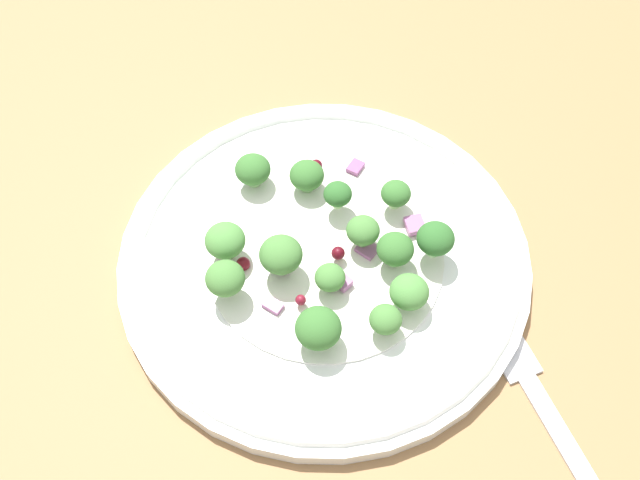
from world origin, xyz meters
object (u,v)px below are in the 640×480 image
(plate, at_px, (320,255))
(fork, at_px, (565,442))
(broccoli_floret_1, at_px, (338,195))
(broccoli_floret_2, at_px, (395,250))
(broccoli_floret_0, at_px, (228,284))

(plate, relative_size, fork, 1.50)
(broccoli_floret_1, relative_size, broccoli_floret_2, 0.80)
(broccoli_floret_0, distance_m, fork, 0.23)
(broccoli_floret_0, bearing_deg, broccoli_floret_2, -102.41)
(broccoli_floret_0, height_order, broccoli_floret_1, broccoli_floret_0)
(broccoli_floret_2, xyz_separation_m, fork, (-0.15, -0.03, -0.03))
(plate, relative_size, broccoli_floret_2, 11.21)
(plate, height_order, broccoli_floret_0, broccoli_floret_0)
(plate, distance_m, broccoli_floret_0, 0.07)
(broccoli_floret_0, height_order, broccoli_floret_2, broccoli_floret_0)
(broccoli_floret_0, height_order, fork, broccoli_floret_0)
(broccoli_floret_1, relative_size, fork, 0.11)
(broccoli_floret_0, bearing_deg, broccoli_floret_1, -71.10)
(broccoli_floret_0, xyz_separation_m, broccoli_floret_2, (-0.02, -0.11, -0.00))
(plate, height_order, broccoli_floret_2, broccoli_floret_2)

